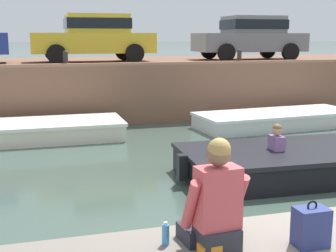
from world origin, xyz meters
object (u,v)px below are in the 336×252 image
car_centre_grey (250,36)px  mooring_bollard_mid (66,58)px  person_seated_left (215,206)px  backpack_on_ledge (310,227)px  boat_moored_central_white (283,119)px  car_left_inner_yellow (94,36)px  bottle_drink (166,234)px  boat_moored_west_cream (21,132)px  mooring_bollard_east (239,55)px

car_centre_grey → mooring_bollard_mid: (-6.67, -1.92, -0.61)m
person_seated_left → backpack_on_ledge: person_seated_left is taller
boat_moored_central_white → backpack_on_ledge: size_ratio=13.94×
car_left_inner_yellow → car_centre_grey: same height
mooring_bollard_mid → person_seated_left: bearing=-87.3°
car_left_inner_yellow → mooring_bollard_mid: car_left_inner_yellow is taller
bottle_drink → person_seated_left: bearing=-23.8°
boat_moored_west_cream → bottle_drink: bearing=-80.7°
mooring_bollard_mid → mooring_bollard_east: 5.38m
backpack_on_ledge → mooring_bollard_east: bearing=68.6°
backpack_on_ledge → mooring_bollard_mid: bearing=97.0°
boat_moored_central_white → person_seated_left: person_seated_left is taller
car_centre_grey → backpack_on_ledge: bearing=-113.6°
mooring_bollard_mid → mooring_bollard_east: bearing=0.0°
person_seated_left → bottle_drink: size_ratio=4.73×
mooring_bollard_east → boat_moored_west_cream: bearing=-166.2°
mooring_bollard_east → person_seated_left: bearing=-115.5°
car_left_inner_yellow → car_centre_grey: (5.60, -0.00, -0.00)m
boat_moored_central_white → car_left_inner_yellow: car_left_inner_yellow is taller
boat_moored_west_cream → person_seated_left: size_ratio=5.72×
boat_moored_west_cream → mooring_bollard_mid: size_ratio=12.41×
boat_moored_west_cream → car_left_inner_yellow: (2.34, 3.56, 2.36)m
car_centre_grey → bottle_drink: (-6.56, -11.99, -1.67)m
car_left_inner_yellow → backpack_on_ledge: size_ratio=9.61×
person_seated_left → backpack_on_ledge: 0.85m
boat_moored_central_white → car_left_inner_yellow: (-4.92, 3.74, 2.37)m
mooring_bollard_mid → backpack_on_ledge: mooring_bollard_mid is taller
car_left_inner_yellow → mooring_bollard_east: 4.76m
car_left_inner_yellow → person_seated_left: size_ratio=4.06×
boat_moored_west_cream → car_left_inner_yellow: bearing=56.7°
car_left_inner_yellow → mooring_bollard_mid: (-1.07, -1.92, -0.61)m
boat_moored_west_cream → bottle_drink: size_ratio=27.06×
mooring_bollard_mid → backpack_on_ledge: (1.29, -10.43, -0.99)m
car_left_inner_yellow → mooring_bollard_east: bearing=-24.0°
car_left_inner_yellow → person_seated_left: bearing=-92.7°
car_left_inner_yellow → mooring_bollard_mid: size_ratio=8.81×
boat_moored_west_cream → boat_moored_central_white: 7.27m
car_left_inner_yellow → bottle_drink: 12.14m
boat_moored_west_cream → bottle_drink: 8.57m
mooring_bollard_mid → mooring_bollard_east: (5.38, 0.00, 0.00)m
mooring_bollard_mid → mooring_bollard_east: same height
car_centre_grey → mooring_bollard_east: size_ratio=8.76×
boat_moored_central_white → car_centre_grey: size_ratio=1.46×
backpack_on_ledge → car_left_inner_yellow: bearing=91.0°
person_seated_left → backpack_on_ledge: (0.80, -0.19, -0.20)m
boat_moored_central_white → car_centre_grey: bearing=79.7°
person_seated_left → bottle_drink: 0.50m
bottle_drink → mooring_bollard_mid: bearing=90.6°
mooring_bollard_mid → person_seated_left: (0.49, -10.24, -0.79)m
boat_moored_west_cream → mooring_bollard_mid: bearing=52.2°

